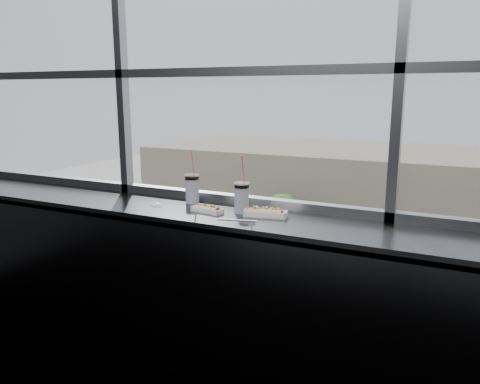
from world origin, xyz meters
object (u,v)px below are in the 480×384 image
at_px(car_near_b, 224,331).
at_px(pedestrian_b, 415,273).
at_px(hotdog_tray_left, 207,209).
at_px(wrapper, 156,204).
at_px(soda_cup_right, 242,196).
at_px(tree_left, 282,219).
at_px(car_far_a, 281,275).
at_px(pedestrian_a, 361,272).
at_px(car_near_a, 138,312).
at_px(loose_straw, 237,220).
at_px(soda_cup_left, 192,187).
at_px(hotdog_tray_right, 265,212).
at_px(tree_center, 426,249).

height_order(car_near_b, pedestrian_b, car_near_b).
height_order(hotdog_tray_left, wrapper, hotdog_tray_left).
relative_size(soda_cup_right, tree_left, 0.07).
relative_size(hotdog_tray_left, soda_cup_right, 0.61).
relative_size(car_far_a, pedestrian_a, 3.37).
xyz_separation_m(wrapper, pedestrian_b, (-0.35, 29.05, -11.15)).
distance_m(car_near_b, car_far_a, 8.00).
bearing_deg(car_near_a, loose_straw, -135.32).
height_order(car_near_b, pedestrian_a, car_near_b).
bearing_deg(soda_cup_right, soda_cup_left, 167.54).
xyz_separation_m(soda_cup_right, loose_straw, (0.06, -0.19, -0.11)).
xyz_separation_m(wrapper, car_near_b, (-8.09, 16.30, -10.95)).
xyz_separation_m(hotdog_tray_right, car_near_b, (-8.88, 16.24, -10.96)).
xyz_separation_m(car_near_b, pedestrian_b, (7.75, 12.76, -0.20)).
xyz_separation_m(hotdog_tray_right, soda_cup_right, (-0.18, 0.03, 0.08)).
distance_m(car_far_a, tree_center, 9.46).
height_order(hotdog_tray_right, pedestrian_a, hotdog_tray_right).
bearing_deg(pedestrian_a, car_far_a, -56.57).
relative_size(loose_straw, tree_center, 0.05).
bearing_deg(hotdog_tray_right, pedestrian_a, 88.23).
relative_size(hotdog_tray_left, hotdog_tray_right, 0.82).
bearing_deg(soda_cup_right, car_far_a, 109.88).
xyz_separation_m(hotdog_tray_left, car_near_b, (-8.50, 16.31, -10.96)).
xyz_separation_m(car_near_b, car_far_a, (-0.05, 8.00, 0.05)).
bearing_deg(wrapper, car_near_a, 129.49).
height_order(tree_left, tree_center, tree_left).
xyz_separation_m(soda_cup_left, tree_center, (0.06, 28.12, -9.20)).
relative_size(hotdog_tray_right, soda_cup_right, 0.74).
xyz_separation_m(hotdog_tray_left, soda_cup_right, (0.21, 0.09, 0.09)).
bearing_deg(soda_cup_left, wrapper, -136.22).
bearing_deg(soda_cup_left, car_near_b, 117.17).
height_order(car_near_b, tree_center, tree_center).
height_order(soda_cup_left, loose_straw, soda_cup_left).
bearing_deg(tree_center, hotdog_tray_right, -88.89).
distance_m(soda_cup_right, wrapper, 0.63).
distance_m(soda_cup_right, loose_straw, 0.22).
relative_size(soda_cup_right, loose_straw, 1.55).
bearing_deg(tree_center, loose_straw, -89.13).
distance_m(car_near_b, pedestrian_a, 11.91).
distance_m(loose_straw, car_near_a, 24.31).
xyz_separation_m(pedestrian_b, tree_center, (0.59, -0.76, 2.05)).
height_order(soda_cup_left, car_far_a, soda_cup_left).
height_order(car_far_a, pedestrian_a, car_far_a).
bearing_deg(tree_center, car_near_a, -138.73).
relative_size(hotdog_tray_right, tree_left, 0.05).
distance_m(car_near_a, tree_center, 18.30).
bearing_deg(car_near_a, car_near_b, -86.00).
relative_size(wrapper, car_far_a, 0.01).
relative_size(soda_cup_right, car_near_a, 0.07).
xyz_separation_m(pedestrian_a, tree_center, (3.82, 0.98, 1.94)).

